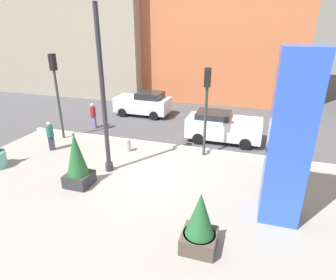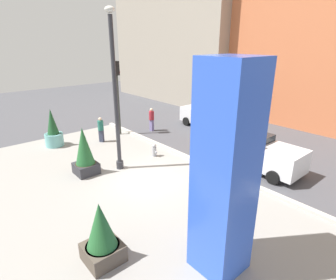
{
  "view_description": "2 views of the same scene",
  "coord_description": "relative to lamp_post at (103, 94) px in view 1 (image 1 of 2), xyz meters",
  "views": [
    {
      "loc": [
        4.41,
        -10.81,
        6.38
      ],
      "look_at": [
        0.88,
        0.19,
        1.67
      ],
      "focal_mm": 30.24,
      "sensor_mm": 36.0,
      "label": 1
    },
    {
      "loc": [
        9.33,
        -6.74,
        6.15
      ],
      "look_at": [
        0.59,
        0.77,
        1.95
      ],
      "focal_mm": 29.13,
      "sensor_mm": 36.0,
      "label": 2
    }
  ],
  "objects": [
    {
      "name": "ground_plane",
      "position": [
        1.85,
        4.36,
        -3.68
      ],
      "size": [
        60.0,
        60.0,
        0.0
      ],
      "primitive_type": "plane",
      "color": "#47474C"
    },
    {
      "name": "plaza_pavement",
      "position": [
        1.85,
        -1.64,
        -3.68
      ],
      "size": [
        18.0,
        10.0,
        0.02
      ],
      "primitive_type": "cube",
      "color": "gray",
      "rests_on": "ground_plane"
    },
    {
      "name": "curb_strip",
      "position": [
        1.85,
        3.48,
        -3.6
      ],
      "size": [
        18.0,
        0.24,
        0.16
      ],
      "primitive_type": "cube",
      "color": "#B7B2A8",
      "rests_on": "ground_plane"
    },
    {
      "name": "lamp_post",
      "position": [
        0.0,
        0.0,
        0.0
      ],
      "size": [
        0.44,
        0.44,
        7.54
      ],
      "color": "#2D2D33",
      "rests_on": "ground_plane"
    },
    {
      "name": "art_pillar_blue",
      "position": [
        7.41,
        -1.21,
        -0.76
      ],
      "size": [
        1.29,
        1.29,
        5.85
      ],
      "primitive_type": "cube",
      "color": "blue",
      "rests_on": "ground_plane"
    },
    {
      "name": "potted_plant_mid_plaza",
      "position": [
        5.07,
        -3.65,
        -2.78
      ],
      "size": [
        1.05,
        1.05,
        1.95
      ],
      "color": "#4C4238",
      "rests_on": "ground_plane"
    },
    {
      "name": "potted_plant_near_left",
      "position": [
        -0.58,
        -1.55,
        -2.57
      ],
      "size": [
        1.04,
        1.04,
        2.37
      ],
      "color": "#2D2D33",
      "rests_on": "ground_plane"
    },
    {
      "name": "fire_hydrant",
      "position": [
        -0.07,
        2.28,
        -3.31
      ],
      "size": [
        0.36,
        0.26,
        0.75
      ],
      "color": "#99999E",
      "rests_on": "ground_plane"
    },
    {
      "name": "traffic_light_far_side",
      "position": [
        3.91,
        3.05,
        -0.63
      ],
      "size": [
        0.28,
        0.42,
        4.52
      ],
      "color": "#333833",
      "rests_on": "ground_plane"
    },
    {
      "name": "traffic_light_corner",
      "position": [
        -4.69,
        2.87,
        -0.38
      ],
      "size": [
        0.28,
        0.42,
        4.94
      ],
      "color": "#333833",
      "rests_on": "ground_plane"
    },
    {
      "name": "car_curb_east",
      "position": [
        -1.85,
        8.79,
        -2.79
      ],
      "size": [
        4.09,
        2.16,
        1.79
      ],
      "color": "silver",
      "rests_on": "ground_plane"
    },
    {
      "name": "car_far_lane",
      "position": [
        4.55,
        5.36,
        -2.8
      ],
      "size": [
        4.26,
        2.06,
        1.72
      ],
      "color": "silver",
      "rests_on": "ground_plane"
    },
    {
      "name": "pedestrian_crossing",
      "position": [
        -3.88,
        5.02,
        -2.75
      ],
      "size": [
        0.37,
        0.37,
        1.68
      ],
      "color": "slate",
      "rests_on": "ground_plane"
    },
    {
      "name": "pedestrian_on_sidewalk",
      "position": [
        -4.14,
        1.15,
        -2.78
      ],
      "size": [
        0.5,
        0.5,
        1.63
      ],
      "color": "#33384C",
      "rests_on": "ground_plane"
    }
  ]
}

